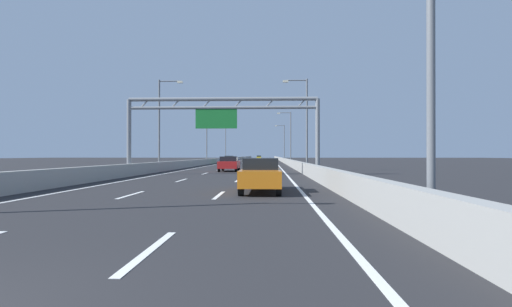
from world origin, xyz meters
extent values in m
plane|color=#262628|center=(0.00, 100.00, 0.00)|extent=(260.00, 260.00, 0.00)
cube|color=white|center=(-1.80, 12.50, 0.01)|extent=(0.16, 3.00, 0.01)
cube|color=white|center=(-1.80, 21.50, 0.01)|extent=(0.16, 3.00, 0.01)
cube|color=white|center=(-1.80, 30.50, 0.01)|extent=(0.16, 3.00, 0.01)
cube|color=white|center=(-1.80, 39.50, 0.01)|extent=(0.16, 3.00, 0.01)
cube|color=white|center=(-1.80, 48.50, 0.01)|extent=(0.16, 3.00, 0.01)
cube|color=white|center=(-1.80, 57.50, 0.01)|extent=(0.16, 3.00, 0.01)
cube|color=white|center=(-1.80, 66.50, 0.01)|extent=(0.16, 3.00, 0.01)
cube|color=white|center=(-1.80, 75.50, 0.01)|extent=(0.16, 3.00, 0.01)
cube|color=white|center=(-1.80, 84.50, 0.01)|extent=(0.16, 3.00, 0.01)
cube|color=white|center=(-1.80, 93.50, 0.01)|extent=(0.16, 3.00, 0.01)
cube|color=white|center=(-1.80, 102.50, 0.01)|extent=(0.16, 3.00, 0.01)
cube|color=white|center=(-1.80, 111.50, 0.01)|extent=(0.16, 3.00, 0.01)
cube|color=white|center=(-1.80, 120.50, 0.01)|extent=(0.16, 3.00, 0.01)
cube|color=white|center=(-1.80, 129.50, 0.01)|extent=(0.16, 3.00, 0.01)
cube|color=white|center=(-1.80, 138.50, 0.01)|extent=(0.16, 3.00, 0.01)
cube|color=white|center=(-1.80, 147.50, 0.01)|extent=(0.16, 3.00, 0.01)
cube|color=white|center=(-1.80, 156.50, 0.01)|extent=(0.16, 3.00, 0.01)
cube|color=white|center=(1.80, 3.50, 0.01)|extent=(0.16, 3.00, 0.01)
cube|color=white|center=(1.80, 12.50, 0.01)|extent=(0.16, 3.00, 0.01)
cube|color=white|center=(1.80, 21.50, 0.01)|extent=(0.16, 3.00, 0.01)
cube|color=white|center=(1.80, 30.50, 0.01)|extent=(0.16, 3.00, 0.01)
cube|color=white|center=(1.80, 39.50, 0.01)|extent=(0.16, 3.00, 0.01)
cube|color=white|center=(1.80, 48.50, 0.01)|extent=(0.16, 3.00, 0.01)
cube|color=white|center=(1.80, 57.50, 0.01)|extent=(0.16, 3.00, 0.01)
cube|color=white|center=(1.80, 66.50, 0.01)|extent=(0.16, 3.00, 0.01)
cube|color=white|center=(1.80, 75.50, 0.01)|extent=(0.16, 3.00, 0.01)
cube|color=white|center=(1.80, 84.50, 0.01)|extent=(0.16, 3.00, 0.01)
cube|color=white|center=(1.80, 93.50, 0.01)|extent=(0.16, 3.00, 0.01)
cube|color=white|center=(1.80, 102.50, 0.01)|extent=(0.16, 3.00, 0.01)
cube|color=white|center=(1.80, 111.50, 0.01)|extent=(0.16, 3.00, 0.01)
cube|color=white|center=(1.80, 120.50, 0.01)|extent=(0.16, 3.00, 0.01)
cube|color=white|center=(1.80, 129.50, 0.01)|extent=(0.16, 3.00, 0.01)
cube|color=white|center=(1.80, 138.50, 0.01)|extent=(0.16, 3.00, 0.01)
cube|color=white|center=(1.80, 147.50, 0.01)|extent=(0.16, 3.00, 0.01)
cube|color=white|center=(1.80, 156.50, 0.01)|extent=(0.16, 3.00, 0.01)
cube|color=white|center=(-5.25, 88.00, 0.01)|extent=(0.16, 176.00, 0.01)
cube|color=white|center=(5.25, 88.00, 0.01)|extent=(0.16, 176.00, 0.01)
cube|color=#9E9E99|center=(-6.90, 110.00, 0.47)|extent=(0.45, 220.00, 0.95)
cube|color=#9E9E99|center=(6.90, 110.00, 0.47)|extent=(0.45, 220.00, 0.95)
cylinder|color=gray|center=(-7.74, 28.31, 3.10)|extent=(0.36, 0.36, 6.20)
cylinder|color=gray|center=(7.74, 28.31, 3.10)|extent=(0.36, 0.36, 6.20)
cylinder|color=gray|center=(0.00, 28.31, 6.20)|extent=(15.48, 0.32, 0.32)
cylinder|color=gray|center=(0.00, 28.31, 5.50)|extent=(15.48, 0.26, 0.26)
cylinder|color=gray|center=(-6.45, 28.31, 5.85)|extent=(0.74, 0.10, 0.74)
cylinder|color=gray|center=(-3.87, 28.31, 5.85)|extent=(0.74, 0.10, 0.74)
cylinder|color=gray|center=(-1.29, 28.31, 5.85)|extent=(0.74, 0.10, 0.74)
cylinder|color=gray|center=(1.29, 28.31, 5.85)|extent=(0.74, 0.10, 0.74)
cylinder|color=gray|center=(3.87, 28.31, 5.85)|extent=(0.74, 0.10, 0.74)
cylinder|color=gray|center=(6.45, 28.31, 5.85)|extent=(0.74, 0.10, 0.74)
cube|color=#19752D|center=(-0.51, 28.31, 4.60)|extent=(3.40, 0.12, 1.60)
cylinder|color=slate|center=(7.70, 6.35, 4.75)|extent=(0.20, 0.20, 9.50)
cylinder|color=slate|center=(-7.70, 36.81, 4.75)|extent=(0.20, 0.20, 9.50)
cylinder|color=slate|center=(-6.60, 36.81, 9.35)|extent=(2.20, 0.12, 0.12)
cube|color=#F2EAC6|center=(-5.50, 36.81, 9.25)|extent=(0.56, 0.28, 0.20)
cylinder|color=slate|center=(7.70, 36.81, 4.75)|extent=(0.20, 0.20, 9.50)
cylinder|color=slate|center=(6.60, 36.81, 9.35)|extent=(2.20, 0.12, 0.12)
cube|color=#F2EAC6|center=(5.50, 36.81, 9.25)|extent=(0.56, 0.28, 0.20)
cylinder|color=slate|center=(-7.70, 67.27, 4.75)|extent=(0.20, 0.20, 9.50)
cylinder|color=slate|center=(-6.60, 67.27, 9.35)|extent=(2.20, 0.12, 0.12)
cube|color=#F2EAC6|center=(-5.50, 67.27, 9.25)|extent=(0.56, 0.28, 0.20)
cylinder|color=slate|center=(7.70, 67.27, 4.75)|extent=(0.20, 0.20, 9.50)
cylinder|color=slate|center=(6.60, 67.27, 9.35)|extent=(2.20, 0.12, 0.12)
cube|color=#F2EAC6|center=(5.50, 67.27, 9.25)|extent=(0.56, 0.28, 0.20)
cylinder|color=slate|center=(-7.70, 97.74, 4.75)|extent=(0.20, 0.20, 9.50)
cylinder|color=slate|center=(-6.60, 97.74, 9.35)|extent=(2.20, 0.12, 0.12)
cube|color=#F2EAC6|center=(-5.50, 97.74, 9.25)|extent=(0.56, 0.28, 0.20)
cylinder|color=slate|center=(7.70, 97.74, 4.75)|extent=(0.20, 0.20, 9.50)
cylinder|color=slate|center=(6.60, 97.74, 9.35)|extent=(2.20, 0.12, 0.12)
cube|color=#F2EAC6|center=(5.50, 97.74, 9.25)|extent=(0.56, 0.28, 0.20)
cube|color=#1E7A38|center=(-3.69, 69.19, 0.68)|extent=(1.78, 4.36, 0.71)
cube|color=black|center=(-3.69, 68.86, 1.26)|extent=(1.57, 1.83, 0.45)
cylinder|color=black|center=(-4.47, 70.82, 0.32)|extent=(0.22, 0.64, 0.64)
cylinder|color=black|center=(-2.91, 70.82, 0.32)|extent=(0.22, 0.64, 0.64)
cylinder|color=black|center=(-4.47, 67.56, 0.32)|extent=(0.22, 0.64, 0.64)
cylinder|color=black|center=(-2.91, 67.56, 0.32)|extent=(0.22, 0.64, 0.64)
cube|color=#2347AD|center=(-3.73, 78.41, 0.63)|extent=(1.72, 4.57, 0.61)
cube|color=black|center=(-3.73, 78.01, 1.15)|extent=(1.52, 1.86, 0.43)
cylinder|color=black|center=(-4.49, 80.14, 0.32)|extent=(0.22, 0.64, 0.64)
cylinder|color=black|center=(-2.98, 80.14, 0.32)|extent=(0.22, 0.64, 0.64)
cylinder|color=black|center=(-4.49, 76.67, 0.32)|extent=(0.22, 0.64, 0.64)
cylinder|color=black|center=(-2.98, 76.67, 0.32)|extent=(0.22, 0.64, 0.64)
cube|color=orange|center=(3.45, 14.07, 0.66)|extent=(1.72, 4.66, 0.68)
cube|color=black|center=(3.45, 14.11, 1.24)|extent=(1.51, 1.91, 0.49)
cylinder|color=black|center=(2.70, 15.85, 0.32)|extent=(0.22, 0.64, 0.64)
cylinder|color=black|center=(4.20, 15.85, 0.32)|extent=(0.22, 0.64, 0.64)
cylinder|color=black|center=(2.70, 12.29, 0.32)|extent=(0.22, 0.64, 0.64)
cylinder|color=black|center=(4.20, 12.29, 0.32)|extent=(0.22, 0.64, 0.64)
cube|color=yellow|center=(-0.05, 138.96, 0.65)|extent=(1.73, 4.67, 0.66)
cube|color=black|center=(-0.05, 139.29, 1.21)|extent=(1.52, 2.03, 0.46)
cylinder|color=black|center=(-0.81, 140.74, 0.32)|extent=(0.22, 0.64, 0.64)
cylinder|color=black|center=(0.70, 140.74, 0.32)|extent=(0.22, 0.64, 0.64)
cylinder|color=black|center=(-0.81, 137.17, 0.32)|extent=(0.22, 0.64, 0.64)
cylinder|color=black|center=(0.70, 137.17, 0.32)|extent=(0.22, 0.64, 0.64)
cube|color=red|center=(-0.17, 35.18, 0.66)|extent=(1.86, 4.18, 0.69)
cube|color=black|center=(-0.17, 34.92, 1.24)|extent=(1.64, 1.74, 0.47)
cylinder|color=black|center=(-0.99, 36.72, 0.32)|extent=(0.22, 0.64, 0.64)
cylinder|color=black|center=(0.65, 36.72, 0.32)|extent=(0.22, 0.64, 0.64)
cylinder|color=black|center=(-0.99, 33.64, 0.32)|extent=(0.22, 0.64, 0.64)
cylinder|color=black|center=(0.65, 33.64, 0.32)|extent=(0.22, 0.64, 0.64)
camera|label=1|loc=(3.84, -2.98, 1.63)|focal=27.00mm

